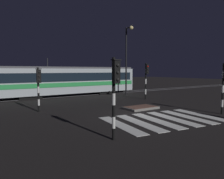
% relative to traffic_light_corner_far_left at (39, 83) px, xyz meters
% --- Properties ---
extents(ground_plane, '(120.00, 120.00, 0.00)m').
position_rel_traffic_light_corner_far_left_xyz_m(ground_plane, '(5.29, -4.66, -2.02)').
color(ground_plane, black).
extents(rail_near, '(80.00, 0.12, 0.03)m').
position_rel_traffic_light_corner_far_left_xyz_m(rail_near, '(5.29, 7.07, -2.01)').
color(rail_near, '#59595E').
rests_on(rail_near, ground).
extents(rail_far, '(80.00, 0.12, 0.03)m').
position_rel_traffic_light_corner_far_left_xyz_m(rail_far, '(5.29, 8.50, -2.01)').
color(rail_far, '#59595E').
rests_on(rail_far, ground).
extents(crosswalk_zebra, '(7.08, 5.18, 0.02)m').
position_rel_traffic_light_corner_far_left_xyz_m(crosswalk_zebra, '(5.29, -6.54, -2.01)').
color(crosswalk_zebra, silver).
rests_on(crosswalk_zebra, ground).
extents(traffic_island, '(2.49, 1.51, 0.18)m').
position_rel_traffic_light_corner_far_left_xyz_m(traffic_island, '(6.59, -3.06, -1.94)').
color(traffic_island, slate).
rests_on(traffic_island, ground).
extents(traffic_light_corner_far_left, '(0.36, 0.42, 3.07)m').
position_rel_traffic_light_corner_far_left_xyz_m(traffic_light_corner_far_left, '(0.00, 0.00, 0.00)').
color(traffic_light_corner_far_left, black).
rests_on(traffic_light_corner_far_left, ground).
extents(traffic_light_corner_far_right, '(0.36, 0.42, 3.57)m').
position_rel_traffic_light_corner_far_left_xyz_m(traffic_light_corner_far_right, '(10.61, 0.60, 0.33)').
color(traffic_light_corner_far_right, black).
rests_on(traffic_light_corner_far_right, ground).
extents(traffic_light_corner_near_left, '(0.36, 0.42, 3.39)m').
position_rel_traffic_light_corner_far_left_xyz_m(traffic_light_corner_near_left, '(0.73, -8.00, 0.21)').
color(traffic_light_corner_near_left, black).
rests_on(traffic_light_corner_near_left, ground).
extents(street_lamp_trackside_right, '(0.44, 1.21, 7.83)m').
position_rel_traffic_light_corner_far_left_xyz_m(street_lamp_trackside_right, '(11.64, 4.88, 2.88)').
color(street_lamp_trackside_right, black).
rests_on(street_lamp_trackside_right, ground).
extents(tram, '(16.43, 2.58, 4.15)m').
position_rel_traffic_light_corner_far_left_xyz_m(tram, '(5.67, 7.78, -0.28)').
color(tram, '#B2BCC1').
rests_on(tram, ground).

